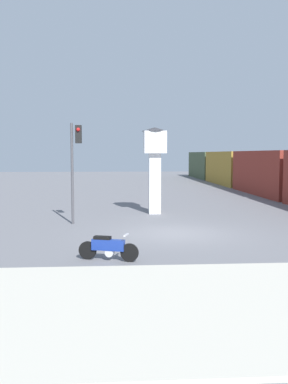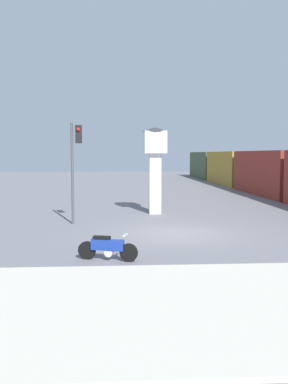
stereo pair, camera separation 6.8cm
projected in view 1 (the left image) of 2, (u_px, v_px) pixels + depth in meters
The scene contains 6 objects.
ground_plane at pixel (175, 234), 16.97m from camera, with size 120.00×120.00×0.00m, color slate.
sidewalk_strip at pixel (230, 304), 8.88m from camera, with size 36.00×6.00×0.10m.
motorcycle at pixel (108, 247), 12.65m from camera, with size 1.79×0.68×0.81m.
clock_tower at pixel (155, 156), 22.46m from camera, with size 1.38×1.38×4.54m.
freight_train at pixel (247, 170), 39.04m from camera, with size 2.80×45.56×3.40m.
traffic_light at pixel (75, 155), 19.02m from camera, with size 0.50×0.35×4.53m.
Camera 1 is at (-2.39, -16.63, 3.15)m, focal length 40.00 mm.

